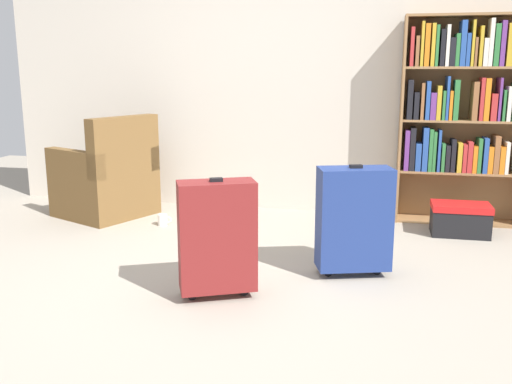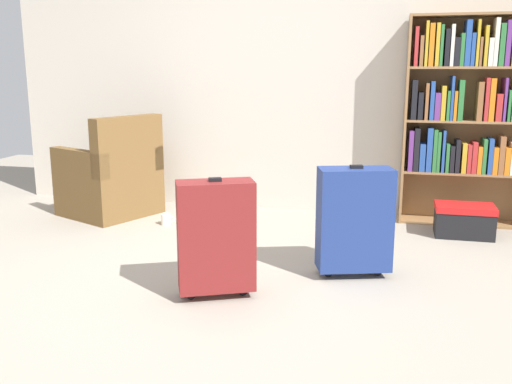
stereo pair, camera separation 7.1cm
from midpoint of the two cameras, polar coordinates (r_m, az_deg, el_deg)
ground_plane at (r=3.37m, az=-4.82°, el=-10.34°), size 9.16×9.16×0.00m
back_wall at (r=5.23m, az=2.00°, el=12.40°), size 5.23×0.10×2.60m
bookshelf at (r=5.02m, az=19.92°, el=7.78°), size 1.07×0.26×1.72m
armchair at (r=5.22m, az=-15.15°, el=1.11°), size 0.93×0.93×0.90m
mug at (r=4.83m, az=-9.79°, el=-2.79°), size 0.12×0.08×0.10m
storage_box at (r=4.75m, az=19.52°, el=-2.53°), size 0.45×0.28×0.25m
suitcase_navy_blue at (r=3.60m, az=9.31°, el=-2.68°), size 0.50×0.34×0.72m
suitcase_dark_red at (r=3.22m, az=-4.58°, el=-4.48°), size 0.48×0.36×0.70m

